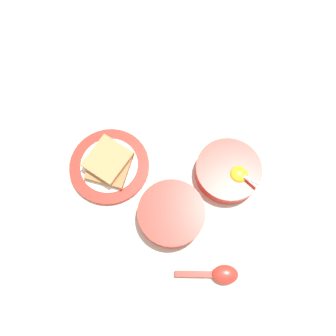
{
  "coord_description": "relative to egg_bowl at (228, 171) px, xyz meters",
  "views": [
    {
      "loc": [
        -0.11,
        0.25,
        0.84
      ],
      "look_at": [
        0.0,
        -0.01,
        0.02
      ],
      "focal_mm": 35.0,
      "sensor_mm": 36.0,
      "label": 1
    }
  ],
  "objects": [
    {
      "name": "soup_spoon",
      "position": [
        -0.07,
        0.25,
        -0.01
      ],
      "size": [
        0.15,
        0.09,
        0.03
      ],
      "color": "red",
      "rests_on": "ground_plane"
    },
    {
      "name": "toast_sandwich",
      "position": [
        0.3,
        0.11,
        0.01
      ],
      "size": [
        0.12,
        0.13,
        0.03
      ],
      "color": "#9E7042",
      "rests_on": "toast_plate"
    },
    {
      "name": "congee_bowl",
      "position": [
        0.09,
        0.16,
        0.0
      ],
      "size": [
        0.17,
        0.17,
        0.04
      ],
      "color": "red",
      "rests_on": "ground_plane"
    },
    {
      "name": "toast_plate",
      "position": [
        0.3,
        0.11,
        -0.02
      ],
      "size": [
        0.21,
        0.21,
        0.01
      ],
      "color": "red",
      "rests_on": "ground_plane"
    },
    {
      "name": "ground_plane",
      "position": [
        0.15,
        0.07,
        -0.02
      ],
      "size": [
        3.0,
        3.0,
        0.0
      ],
      "primitive_type": "plane",
      "color": "beige"
    },
    {
      "name": "egg_bowl",
      "position": [
        0.0,
        0.0,
        0.0
      ],
      "size": [
        0.17,
        0.17,
        0.07
      ],
      "color": "red",
      "rests_on": "ground_plane"
    }
  ]
}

